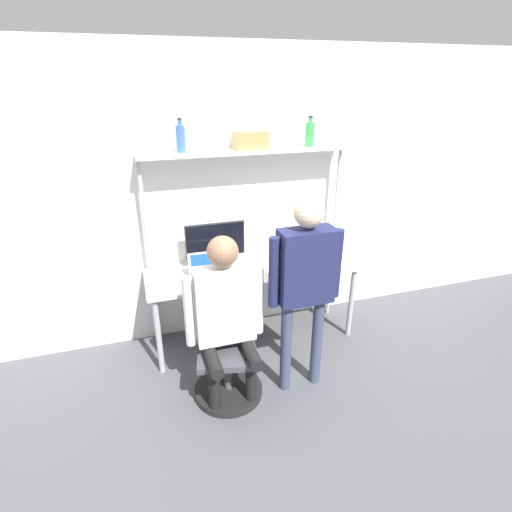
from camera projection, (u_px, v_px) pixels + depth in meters
ground_plane at (264, 357)px, 3.76m from camera, size 12.00×12.00×0.00m
wall_back at (242, 199)px, 3.81m from camera, size 8.00×0.06×2.70m
desk at (253, 275)px, 3.77m from camera, size 1.98×0.64×0.78m
shelf_unit at (247, 180)px, 3.58m from camera, size 1.88×0.25×1.83m
monitor at (216, 243)px, 3.67m from camera, size 0.56×0.22×0.43m
laptop at (210, 271)px, 3.52m from camera, size 0.35×0.23×0.23m
cell_phone at (242, 276)px, 3.58m from camera, size 0.07×0.15×0.01m
office_chair at (227, 364)px, 3.25m from camera, size 0.56×0.56×0.90m
person_seated at (226, 309)px, 2.99m from camera, size 0.62×0.47×1.39m
person_standing at (305, 274)px, 3.00m from camera, size 0.59×0.22×1.65m
bottle_green at (310, 134)px, 3.59m from camera, size 0.08×0.08×0.26m
bottle_blue at (181, 138)px, 3.27m from camera, size 0.08×0.08×0.28m
storage_box at (250, 140)px, 3.45m from camera, size 0.29×0.18×0.15m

